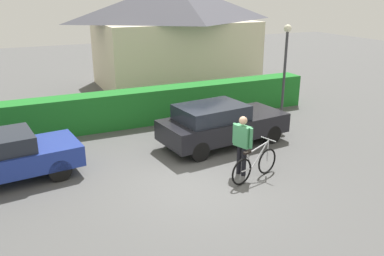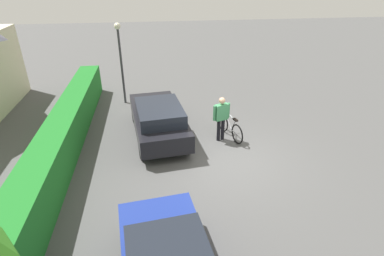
{
  "view_description": "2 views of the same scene",
  "coord_description": "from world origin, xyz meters",
  "px_view_note": "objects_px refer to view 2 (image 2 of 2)",
  "views": [
    {
      "loc": [
        -4.17,
        -8.68,
        4.86
      ],
      "look_at": [
        0.17,
        0.74,
        1.28
      ],
      "focal_mm": 37.84,
      "sensor_mm": 36.0,
      "label": 1
    },
    {
      "loc": [
        -8.33,
        2.35,
        5.65
      ],
      "look_at": [
        0.87,
        1.09,
        0.79
      ],
      "focal_mm": 28.67,
      "sensor_mm": 36.0,
      "label": 2
    }
  ],
  "objects_px": {
    "person_rider": "(221,116)",
    "street_lamp": "(120,52)",
    "parked_car_far": "(158,119)",
    "bicycle": "(230,127)"
  },
  "relations": [
    {
      "from": "street_lamp",
      "to": "parked_car_far",
      "type": "bearing_deg",
      "value": -157.52
    },
    {
      "from": "person_rider",
      "to": "parked_car_far",
      "type": "bearing_deg",
      "value": 75.74
    },
    {
      "from": "street_lamp",
      "to": "bicycle",
      "type": "bearing_deg",
      "value": -133.72
    },
    {
      "from": "bicycle",
      "to": "person_rider",
      "type": "xyz_separation_m",
      "value": [
        -0.18,
        0.39,
        0.58
      ]
    },
    {
      "from": "person_rider",
      "to": "street_lamp",
      "type": "bearing_deg",
      "value": 42.09
    },
    {
      "from": "bicycle",
      "to": "person_rider",
      "type": "distance_m",
      "value": 0.72
    },
    {
      "from": "person_rider",
      "to": "bicycle",
      "type": "bearing_deg",
      "value": -65.18
    },
    {
      "from": "parked_car_far",
      "to": "bicycle",
      "type": "relative_size",
      "value": 2.55
    },
    {
      "from": "person_rider",
      "to": "street_lamp",
      "type": "relative_size",
      "value": 0.46
    },
    {
      "from": "parked_car_far",
      "to": "street_lamp",
      "type": "distance_m",
      "value": 4.14
    }
  ]
}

